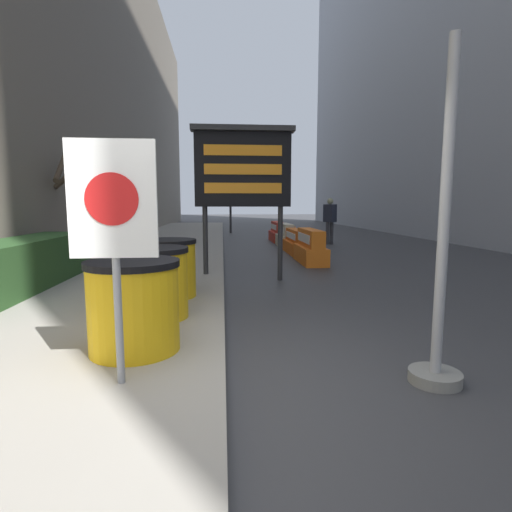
# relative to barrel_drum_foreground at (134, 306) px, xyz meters

# --- Properties ---
(ground_plane) EXTENTS (120.00, 120.00, 0.00)m
(ground_plane) POSITION_rel_barrel_drum_foreground_xyz_m (0.85, -0.58, -0.58)
(ground_plane) COLOR #38383A
(building_left_facade) EXTENTS (0.40, 50.40, 14.18)m
(building_left_facade) POSITION_rel_barrel_drum_foreground_xyz_m (-3.27, 9.22, 6.51)
(building_left_facade) COLOR gray
(building_left_facade) RESTS_ON ground_plane
(hedge_strip) EXTENTS (0.90, 4.22, 0.81)m
(hedge_strip) POSITION_rel_barrel_drum_foreground_xyz_m (-2.47, 2.95, -0.03)
(hedge_strip) COLOR #284C23
(hedge_strip) RESTS_ON sidewalk_left
(bare_tree) EXTENTS (1.61, 1.48, 2.87)m
(bare_tree) POSITION_rel_barrel_drum_foreground_xyz_m (-2.32, 5.95, 1.06)
(bare_tree) COLOR #4C3D2D
(bare_tree) RESTS_ON sidewalk_left
(barrel_drum_foreground) EXTENTS (0.87, 0.87, 0.86)m
(barrel_drum_foreground) POSITION_rel_barrel_drum_foreground_xyz_m (0.00, 0.00, 0.00)
(barrel_drum_foreground) COLOR yellow
(barrel_drum_foreground) RESTS_ON sidewalk_left
(barrel_drum_middle) EXTENTS (0.87, 0.87, 0.86)m
(barrel_drum_middle) POSITION_rel_barrel_drum_foreground_xyz_m (-0.01, 1.13, 0.00)
(barrel_drum_middle) COLOR yellow
(barrel_drum_middle) RESTS_ON sidewalk_left
(barrel_drum_back) EXTENTS (0.87, 0.87, 0.86)m
(barrel_drum_back) POSITION_rel_barrel_drum_foreground_xyz_m (0.01, 2.25, 0.00)
(barrel_drum_back) COLOR yellow
(barrel_drum_back) RESTS_ON sidewalk_left
(warning_sign) EXTENTS (0.64, 0.08, 1.84)m
(warning_sign) POSITION_rel_barrel_drum_foreground_xyz_m (0.04, -0.72, 0.85)
(warning_sign) COLOR gray
(warning_sign) RESTS_ON sidewalk_left
(message_board) EXTENTS (1.99, 0.36, 3.01)m
(message_board) POSITION_rel_barrel_drum_foreground_xyz_m (1.24, 4.17, 1.63)
(message_board) COLOR #28282B
(message_board) RESTS_ON ground_plane
(jersey_barrier_orange_near) EXTENTS (0.59, 1.78, 0.88)m
(jersey_barrier_orange_near) POSITION_rel_barrel_drum_foreground_xyz_m (3.13, 6.50, -0.19)
(jersey_barrier_orange_near) COLOR orange
(jersey_barrier_orange_near) RESTS_ON ground_plane
(jersey_barrier_orange_far) EXTENTS (0.54, 1.99, 0.75)m
(jersey_barrier_orange_far) POSITION_rel_barrel_drum_foreground_xyz_m (3.13, 8.60, -0.25)
(jersey_barrier_orange_far) COLOR orange
(jersey_barrier_orange_far) RESTS_ON ground_plane
(jersey_barrier_cream) EXTENTS (0.54, 1.70, 0.84)m
(jersey_barrier_cream) POSITION_rel_barrel_drum_foreground_xyz_m (3.13, 10.64, -0.21)
(jersey_barrier_cream) COLOR beige
(jersey_barrier_cream) RESTS_ON ground_plane
(jersey_barrier_red_striped) EXTENTS (0.56, 1.94, 0.81)m
(jersey_barrier_red_striped) POSITION_rel_barrel_drum_foreground_xyz_m (3.13, 12.72, -0.22)
(jersey_barrier_red_striped) COLOR red
(jersey_barrier_red_striped) RESTS_ON ground_plane
(traffic_cone_near) EXTENTS (0.41, 0.41, 0.72)m
(traffic_cone_near) POSITION_rel_barrel_drum_foreground_xyz_m (3.63, 11.51, -0.23)
(traffic_cone_near) COLOR black
(traffic_cone_near) RESTS_ON ground_plane
(traffic_light_near_curb) EXTENTS (0.28, 0.45, 3.61)m
(traffic_light_near_curb) POSITION_rel_barrel_drum_foreground_xyz_m (1.27, 17.79, 2.05)
(traffic_light_near_curb) COLOR #2D2D30
(traffic_light_near_curb) RESTS_ON ground_plane
(pedestrian_worker) EXTENTS (0.48, 0.54, 1.77)m
(pedestrian_worker) POSITION_rel_barrel_drum_foreground_xyz_m (4.96, 11.39, 0.46)
(pedestrian_worker) COLOR #333338
(pedestrian_worker) RESTS_ON ground_plane
(steel_pole_right) EXTENTS (0.44, 0.44, 2.85)m
(steel_pole_right) POSITION_rel_barrel_drum_foreground_xyz_m (2.65, -0.61, 0.23)
(steel_pole_right) COLOR gray
(steel_pole_right) RESTS_ON ground_plane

